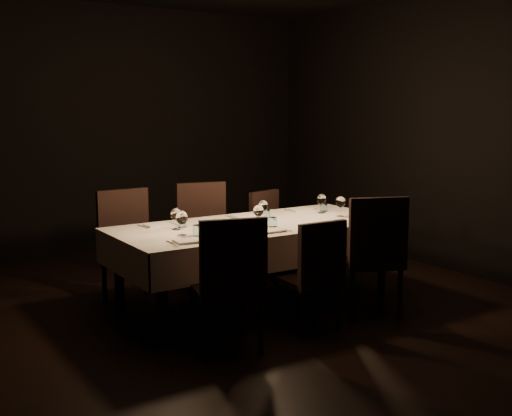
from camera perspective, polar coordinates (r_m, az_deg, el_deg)
room at (r=5.54m, az=0.00°, el=6.13°), size 5.01×6.01×3.01m
dining_table at (r=5.64m, az=0.00°, el=-2.14°), size 2.52×1.12×0.76m
chair_near_left at (r=4.63m, az=-2.41°, el=-6.33°), size 0.59×0.59×1.01m
place_setting_near_left at (r=5.04m, az=-6.05°, el=-1.75°), size 0.37×0.42×0.20m
chair_near_center at (r=5.08m, az=5.17°, el=-5.56°), size 0.44×0.44×0.91m
place_setting_near_center at (r=5.41m, az=0.84°, el=-1.03°), size 0.33×0.41×0.19m
chair_near_right at (r=5.50m, az=10.25°, el=-3.83°), size 0.65×0.65×1.05m
place_setting_near_right at (r=5.96m, az=8.16°, el=-0.17°), size 0.35×0.41×0.19m
chair_far_left at (r=5.97m, az=-11.20°, el=-2.93°), size 0.50×0.50×1.03m
place_setting_far_left at (r=5.46m, az=-7.50°, el=-1.03°), size 0.33×0.41×0.18m
chair_far_center at (r=6.30m, az=-4.54°, el=-2.12°), size 0.59×0.59×1.04m
place_setting_far_center at (r=5.88m, az=0.17°, el=-0.25°), size 0.32×0.40×0.18m
chair_far_right at (r=6.77m, az=1.39°, el=-1.88°), size 0.53×0.53×0.90m
place_setting_far_right at (r=6.27m, az=5.34°, el=0.31°), size 0.33×0.41×0.18m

